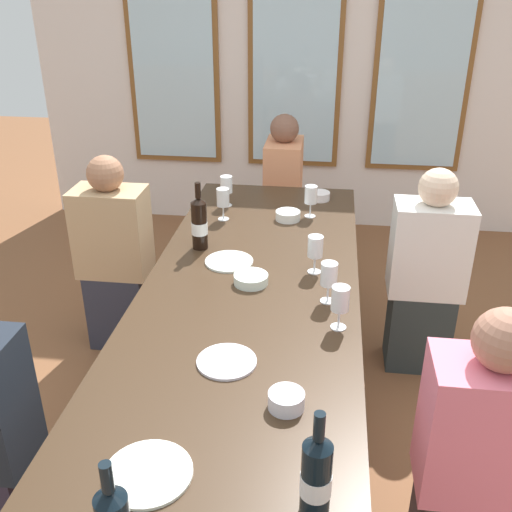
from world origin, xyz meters
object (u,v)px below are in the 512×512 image
(tasting_bowl_2, at_px, (319,196))
(seated_person_3, at_px, (425,278))
(wine_bottle_1, at_px, (316,477))
(seated_person_2, at_px, (115,259))
(white_plate_1, at_px, (148,473))
(wine_bottle_2, at_px, (199,223))
(wine_glass_3, at_px, (311,196))
(white_plate_0, at_px, (227,361))
(wine_glass_6, at_px, (223,199))
(white_plate_2, at_px, (229,261))
(wine_glass_5, at_px, (226,186))
(wine_glass_1, at_px, (329,276))
(dining_table, at_px, (248,308))
(tasting_bowl_0, at_px, (288,215))
(seated_person_4, at_px, (283,199))
(wine_glass_0, at_px, (315,247))
(tasting_bowl_1, at_px, (286,400))
(seated_person_1, at_px, (477,468))
(wine_glass_2, at_px, (340,301))
(tasting_bowl_3, at_px, (251,279))

(tasting_bowl_2, height_order, seated_person_3, seated_person_3)
(wine_bottle_1, xyz_separation_m, seated_person_2, (-1.15, 1.71, -0.33))
(white_plate_1, height_order, tasting_bowl_2, tasting_bowl_2)
(wine_bottle_2, xyz_separation_m, wine_glass_3, (0.51, 0.47, -0.01))
(white_plate_0, xyz_separation_m, wine_glass_6, (-0.24, 1.26, 0.11))
(white_plate_0, xyz_separation_m, white_plate_2, (-0.12, 0.75, 0.00))
(wine_bottle_2, bearing_deg, seated_person_3, 11.87)
(wine_glass_5, relative_size, seated_person_3, 0.16)
(wine_glass_1, relative_size, wine_glass_6, 1.00)
(dining_table, height_order, wine_glass_1, wine_glass_1)
(dining_table, bearing_deg, white_plate_1, -97.38)
(wine_glass_6, bearing_deg, tasting_bowl_0, 6.63)
(dining_table, relative_size, seated_person_4, 2.44)
(wine_glass_1, distance_m, seated_person_4, 1.78)
(seated_person_4, bearing_deg, wine_bottle_2, -102.83)
(wine_glass_3, bearing_deg, white_plate_1, -100.37)
(white_plate_0, bearing_deg, tasting_bowl_2, 80.84)
(wine_glass_0, height_order, wine_glass_3, same)
(tasting_bowl_1, height_order, seated_person_1, seated_person_1)
(wine_glass_1, height_order, wine_glass_3, same)
(dining_table, xyz_separation_m, wine_glass_1, (0.33, -0.01, 0.18))
(wine_bottle_2, bearing_deg, wine_glass_2, -43.07)
(wine_glass_0, distance_m, wine_glass_6, 0.75)
(tasting_bowl_0, xyz_separation_m, seated_person_3, (0.73, -0.17, -0.24))
(white_plate_1, relative_size, wine_glass_1, 1.39)
(tasting_bowl_0, distance_m, wine_glass_3, 0.16)
(tasting_bowl_2, distance_m, wine_glass_5, 0.55)
(tasting_bowl_2, xyz_separation_m, seated_person_4, (-0.26, 0.55, -0.24))
(wine_glass_1, xyz_separation_m, wine_glass_2, (0.04, -0.19, -0.00))
(wine_glass_3, bearing_deg, wine_glass_0, -85.67)
(seated_person_3, bearing_deg, tasting_bowl_3, -145.90)
(tasting_bowl_0, xyz_separation_m, wine_glass_2, (0.27, -1.03, 0.09))
(wine_glass_2, bearing_deg, wine_glass_3, 98.24)
(wine_bottle_1, height_order, wine_glass_2, wine_bottle_1)
(seated_person_4, bearing_deg, white_plate_0, -90.15)
(wine_bottle_2, height_order, wine_glass_6, wine_bottle_2)
(white_plate_2, relative_size, wine_glass_1, 1.28)
(white_plate_1, height_order, wine_glass_1, wine_glass_1)
(white_plate_1, relative_size, seated_person_4, 0.22)
(seated_person_3, bearing_deg, white_plate_0, -126.45)
(wine_bottle_2, xyz_separation_m, seated_person_2, (-0.54, 0.23, -0.34))
(seated_person_3, bearing_deg, wine_bottle_2, -168.13)
(white_plate_2, height_order, wine_glass_2, wine_glass_2)
(white_plate_1, relative_size, wine_glass_0, 1.39)
(wine_bottle_1, distance_m, tasting_bowl_0, 1.90)
(wine_bottle_2, relative_size, tasting_bowl_1, 2.92)
(wine_glass_2, bearing_deg, wine_glass_1, 103.37)
(wine_glass_2, bearing_deg, tasting_bowl_0, 104.92)
(seated_person_1, distance_m, seated_person_2, 2.10)
(white_plate_1, relative_size, wine_glass_6, 1.39)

